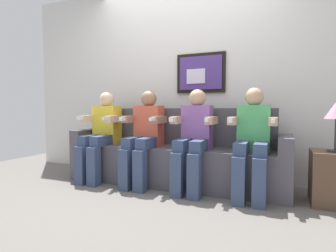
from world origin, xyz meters
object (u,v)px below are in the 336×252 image
Objects in this scene: couch at (174,158)px; person_leftmost at (102,132)px; person_rightmost at (252,137)px; side_table_right at (335,178)px; spare_remote_on_table at (335,150)px; person_left_center at (144,133)px; person_right_center at (194,135)px.

couch is 0.97m from person_leftmost.
person_leftmost reaches higher than couch.
side_table_right is at bearing 4.84° from person_rightmost.
spare_remote_on_table reaches higher than side_table_right.
person_rightmost is at bearing -175.16° from side_table_right.
person_leftmost is at bearing 180.00° from person_rightmost.
person_left_center reaches higher than spare_remote_on_table.
person_rightmost is 0.81m from side_table_right.
side_table_right is at bearing -3.76° from couch.
couch is 2.32× the size of person_leftmost.
person_leftmost reaches higher than side_table_right.
couch is at bearing 176.24° from side_table_right.
couch is at bearing 10.53° from person_leftmost.
person_right_center is at bearing 0.00° from person_leftmost.
person_right_center reaches higher than spare_remote_on_table.
person_leftmost is 2.57m from side_table_right.
person_right_center is 8.54× the size of spare_remote_on_table.
person_rightmost reaches higher than side_table_right.
person_leftmost is 2.22× the size of side_table_right.
person_right_center is at bearing 180.00° from person_rightmost.
couch reaches higher than spare_remote_on_table.
couch is at bearing 169.47° from person_rightmost.
person_left_center is 1.21m from person_rightmost.
person_leftmost is 1.00× the size of person_right_center.
person_leftmost is at bearing 180.00° from person_right_center.
spare_remote_on_table is at bearing 4.73° from person_rightmost.
person_left_center is 1.94m from spare_remote_on_table.
person_right_center is (0.61, 0.00, 0.00)m from person_left_center.
person_left_center reaches higher than side_table_right.
person_left_center is 8.54× the size of spare_remote_on_table.
couch is 2.32× the size of person_left_center.
person_leftmost reaches higher than spare_remote_on_table.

